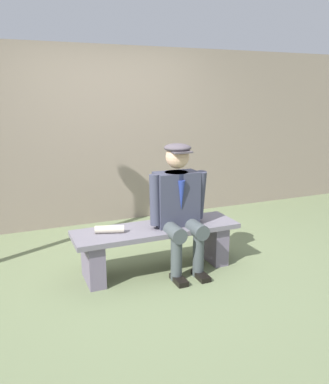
{
  "coord_description": "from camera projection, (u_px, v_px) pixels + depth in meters",
  "views": [
    {
      "loc": [
        1.34,
        3.41,
        1.75
      ],
      "look_at": [
        -0.08,
        0.0,
        0.81
      ],
      "focal_mm": 36.51,
      "sensor_mm": 36.0,
      "label": 1
    }
  ],
  "objects": [
    {
      "name": "ground_plane",
      "position": [
        157.0,
        270.0,
        3.98
      ],
      "size": [
        30.0,
        30.0,
        0.0
      ],
      "primitive_type": "plane",
      "color": "#687550"
    },
    {
      "name": "stadium_wall",
      "position": [
        107.0,
        136.0,
        5.34
      ],
      "size": [
        12.0,
        0.24,
        2.36
      ],
      "primitive_type": "cube",
      "color": "gray",
      "rests_on": "ground"
    },
    {
      "name": "seated_man",
      "position": [
        179.0,
        203.0,
        3.83
      ],
      "size": [
        0.59,
        0.57,
        1.28
      ],
      "color": "#3A3C4F",
      "rests_on": "ground"
    },
    {
      "name": "bench",
      "position": [
        157.0,
        242.0,
        3.91
      ],
      "size": [
        1.66,
        0.47,
        0.46
      ],
      "color": "slate",
      "rests_on": "ground"
    },
    {
      "name": "rolled_magazine",
      "position": [
        110.0,
        229.0,
        3.7
      ],
      "size": [
        0.28,
        0.15,
        0.07
      ],
      "primitive_type": "cylinder",
      "rotation": [
        0.0,
        1.57,
        -0.3
      ],
      "color": "beige",
      "rests_on": "bench"
    }
  ]
}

